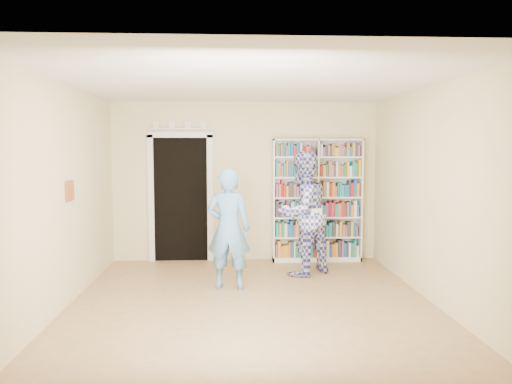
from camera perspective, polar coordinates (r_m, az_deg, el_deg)
floor at (r=6.32m, az=-0.50°, el=-12.68°), size 5.00×5.00×0.00m
ceiling at (r=6.07m, az=-0.52°, el=12.39°), size 5.00×5.00×0.00m
wall_back at (r=8.54m, az=-1.23°, el=1.18°), size 4.50×0.00×4.50m
wall_left at (r=6.36m, az=-21.21°, el=-0.47°), size 0.00×5.00×5.00m
wall_right at (r=6.54m, az=19.59°, el=-0.28°), size 0.00×5.00×5.00m
bookshelf at (r=8.53m, az=6.98°, el=-0.89°), size 1.51×0.28×2.08m
doorway at (r=8.57m, az=-8.60°, el=-0.01°), size 1.10×0.08×2.43m
wall_art at (r=6.54m, az=-20.51°, el=0.13°), size 0.03×0.25×0.25m
man_blue at (r=6.82m, az=-3.16°, el=-4.22°), size 0.66×0.49×1.66m
man_plaid at (r=7.58m, az=5.34°, el=-2.45°), size 1.16×1.11×1.88m
paper_sheet at (r=7.40m, az=6.94°, el=-2.92°), size 0.17×0.09×0.27m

